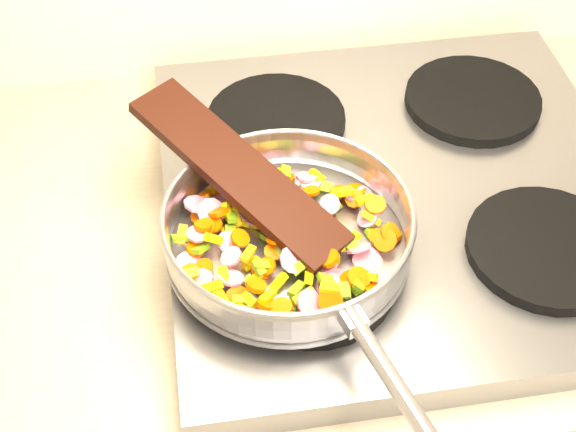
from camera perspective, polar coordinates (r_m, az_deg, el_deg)
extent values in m
cube|color=#939399|center=(1.05, 7.89, 1.53)|extent=(0.60, 0.60, 0.04)
cylinder|color=black|center=(0.91, 1.75, -4.37)|extent=(0.19, 0.19, 0.02)
cylinder|color=black|center=(0.99, 17.96, -2.18)|extent=(0.19, 0.19, 0.02)
cylinder|color=black|center=(1.11, -0.85, 6.85)|extent=(0.19, 0.19, 0.02)
cylinder|color=black|center=(1.17, 12.99, 8.06)|extent=(0.19, 0.19, 0.02)
cylinder|color=#9E9EA5|center=(0.93, 0.00, -2.11)|extent=(0.28, 0.28, 0.01)
torus|color=#9E9EA5|center=(0.91, 0.00, -0.88)|extent=(0.33, 0.33, 0.05)
torus|color=#9E9EA5|center=(0.89, 0.00, 0.18)|extent=(0.29, 0.29, 0.01)
cylinder|color=#9E9EA5|center=(0.77, 7.69, -11.87)|extent=(0.07, 0.19, 0.02)
cube|color=#9E9EA5|center=(0.81, 4.61, -7.36)|extent=(0.03, 0.03, 0.02)
cylinder|color=#DB4F00|center=(0.90, -1.02, -2.57)|extent=(0.03, 0.03, 0.01)
cylinder|color=#BD1254|center=(1.00, -1.22, 2.93)|extent=(0.04, 0.05, 0.01)
cube|color=#629010|center=(0.93, -1.35, -1.39)|extent=(0.02, 0.02, 0.01)
cube|color=yellow|center=(0.87, -4.71, -5.79)|extent=(0.02, 0.02, 0.02)
cube|color=yellow|center=(0.91, 3.60, -2.13)|extent=(0.01, 0.02, 0.01)
cylinder|color=#DB4F00|center=(0.95, 2.91, 0.61)|extent=(0.02, 0.02, 0.02)
cylinder|color=#BD1254|center=(0.88, 0.41, -3.11)|extent=(0.04, 0.04, 0.02)
cylinder|color=#BD1254|center=(0.96, 4.54, 1.53)|extent=(0.03, 0.03, 0.02)
cylinder|color=#BD1254|center=(0.98, 5.50, 1.51)|extent=(0.03, 0.03, 0.02)
cube|color=#629010|center=(0.93, 2.91, -1.00)|extent=(0.03, 0.02, 0.01)
cube|color=#629010|center=(0.92, 0.19, -0.78)|extent=(0.03, 0.02, 0.02)
cylinder|color=#DB4F00|center=(0.89, -6.90, -4.08)|extent=(0.03, 0.03, 0.02)
cube|color=#629010|center=(0.87, 2.94, -4.90)|extent=(0.02, 0.02, 0.01)
cube|color=yellow|center=(0.89, -2.11, -4.30)|extent=(0.02, 0.02, 0.01)
cylinder|color=#DB4F00|center=(0.99, -0.19, 2.72)|extent=(0.03, 0.03, 0.01)
cube|color=yellow|center=(0.89, -2.83, -2.69)|extent=(0.02, 0.02, 0.01)
cube|color=#629010|center=(0.88, -1.90, -3.49)|extent=(0.02, 0.01, 0.01)
cube|color=yellow|center=(0.94, -0.97, 1.39)|extent=(0.02, 0.02, 0.02)
cylinder|color=#DB4F00|center=(1.00, -2.11, 3.45)|extent=(0.03, 0.03, 0.02)
cube|color=#629010|center=(0.87, 0.62, -5.23)|extent=(0.02, 0.03, 0.01)
cube|color=#629010|center=(0.89, 0.15, -3.44)|extent=(0.02, 0.02, 0.01)
cylinder|color=#BD1254|center=(0.94, -6.41, 0.83)|extent=(0.04, 0.04, 0.02)
cylinder|color=#DB4F00|center=(0.98, -0.69, 2.58)|extent=(0.03, 0.02, 0.02)
cylinder|color=#BD1254|center=(0.86, 1.55, -6.22)|extent=(0.04, 0.04, 0.02)
cube|color=#629010|center=(0.97, -0.61, 1.97)|extent=(0.02, 0.02, 0.01)
cylinder|color=#BD1254|center=(0.91, -4.25, -1.86)|extent=(0.04, 0.04, 0.01)
cube|color=yellow|center=(0.95, -6.40, 0.45)|extent=(0.02, 0.02, 0.01)
cylinder|color=#DB4F00|center=(0.94, -0.34, 0.27)|extent=(0.03, 0.03, 0.01)
cylinder|color=#DB4F00|center=(0.87, -3.60, -5.82)|extent=(0.04, 0.03, 0.02)
cylinder|color=#BD1254|center=(0.88, 2.88, -5.08)|extent=(0.04, 0.03, 0.03)
cylinder|color=#BD1254|center=(0.97, -4.59, 1.48)|extent=(0.04, 0.04, 0.02)
cylinder|color=#DB4F00|center=(0.91, 6.92, -1.72)|extent=(0.03, 0.03, 0.03)
cube|color=#629010|center=(0.94, 6.00, -1.20)|extent=(0.02, 0.01, 0.01)
cube|color=yellow|center=(0.89, -7.02, -4.09)|extent=(0.02, 0.02, 0.01)
cube|color=#629010|center=(0.98, 1.86, 2.63)|extent=(0.03, 0.02, 0.02)
cylinder|color=#BD1254|center=(0.98, 1.31, 2.78)|extent=(0.03, 0.03, 0.02)
cube|color=yellow|center=(0.86, -3.26, -5.99)|extent=(0.02, 0.01, 0.01)
cylinder|color=#DB4F00|center=(0.96, -2.10, 2.21)|extent=(0.03, 0.03, 0.01)
cylinder|color=#DB4F00|center=(0.93, -5.24, -0.67)|extent=(0.02, 0.02, 0.01)
cylinder|color=#DB4F00|center=(0.89, -1.95, -3.90)|extent=(0.03, 0.03, 0.01)
cylinder|color=#DB4F00|center=(0.94, -6.23, 0.08)|extent=(0.03, 0.04, 0.02)
cube|color=#629010|center=(0.92, -4.10, -1.35)|extent=(0.01, 0.02, 0.01)
cylinder|color=#BD1254|center=(0.88, -4.07, -4.40)|extent=(0.03, 0.03, 0.02)
cylinder|color=#BD1254|center=(0.88, 5.82, -4.57)|extent=(0.03, 0.04, 0.02)
cube|color=yellow|center=(0.94, 5.90, -0.16)|extent=(0.02, 0.02, 0.02)
cube|color=yellow|center=(0.85, -3.74, -6.64)|extent=(0.02, 0.02, 0.02)
cube|color=yellow|center=(0.86, 3.03, -5.53)|extent=(0.02, 0.02, 0.01)
cylinder|color=#DB4F00|center=(0.85, -1.45, -6.32)|extent=(0.04, 0.03, 0.02)
cube|color=yellow|center=(0.87, -5.51, -5.04)|extent=(0.03, 0.01, 0.02)
cube|color=#629010|center=(0.88, -2.10, -3.67)|extent=(0.02, 0.02, 0.01)
cube|color=yellow|center=(0.94, -2.49, -0.64)|extent=(0.03, 0.02, 0.02)
cube|color=#629010|center=(0.91, -6.24, -2.33)|extent=(0.02, 0.02, 0.02)
cylinder|color=#BD1254|center=(0.94, -2.81, 0.00)|extent=(0.04, 0.04, 0.03)
cylinder|color=#BD1254|center=(0.90, 0.32, -1.55)|extent=(0.04, 0.05, 0.03)
cube|color=yellow|center=(0.98, -5.03, 2.06)|extent=(0.03, 0.02, 0.01)
cube|color=yellow|center=(0.85, -1.43, -5.72)|extent=(0.02, 0.02, 0.01)
cube|color=#629010|center=(0.88, -4.60, -4.26)|extent=(0.01, 0.02, 0.01)
cube|color=yellow|center=(0.91, -7.54, -1.32)|extent=(0.02, 0.02, 0.02)
cube|color=#629010|center=(0.85, -0.51, -7.15)|extent=(0.02, 0.02, 0.02)
cube|color=#629010|center=(0.90, -0.47, -2.38)|extent=(0.02, 0.02, 0.01)
cube|color=#629010|center=(0.96, 3.27, 0.87)|extent=(0.02, 0.02, 0.01)
cube|color=#629010|center=(0.85, -2.28, -7.28)|extent=(0.02, 0.02, 0.01)
cube|color=#629010|center=(0.95, 5.78, 0.25)|extent=(0.02, 0.03, 0.01)
cube|color=#629010|center=(0.87, 2.68, -4.48)|extent=(0.02, 0.01, 0.02)
cylinder|color=#DB4F00|center=(0.99, -3.10, 2.36)|extent=(0.03, 0.03, 0.03)
cylinder|color=#DB4F00|center=(0.96, 1.68, 1.79)|extent=(0.02, 0.02, 0.01)
cube|color=#629010|center=(0.98, 2.60, 2.11)|extent=(0.02, 0.02, 0.01)
cylinder|color=#DB4F00|center=(0.94, 7.34, -1.42)|extent=(0.03, 0.03, 0.01)
cube|color=#629010|center=(0.87, 3.39, -6.20)|extent=(0.03, 0.02, 0.01)
cube|color=yellow|center=(0.95, 3.88, 1.71)|extent=(0.02, 0.01, 0.01)
cylinder|color=#DB4F00|center=(0.85, 3.05, -6.07)|extent=(0.03, 0.03, 0.02)
cylinder|color=#BD1254|center=(0.88, 3.83, -4.53)|extent=(0.04, 0.05, 0.03)
cube|color=yellow|center=(0.85, -2.76, -5.97)|extent=(0.02, 0.02, 0.01)
cube|color=yellow|center=(0.86, 1.09, -5.69)|extent=(0.03, 0.02, 0.01)
cube|color=#629010|center=(0.88, 4.67, -4.28)|extent=(0.02, 0.02, 0.01)
cylinder|color=#BD1254|center=(0.90, -7.04, -3.50)|extent=(0.05, 0.05, 0.02)
cylinder|color=#BD1254|center=(0.93, -0.50, -0.97)|extent=(0.04, 0.04, 0.01)
cylinder|color=#BD1254|center=(0.93, 3.29, -1.47)|extent=(0.04, 0.04, 0.02)
cylinder|color=#DB4F00|center=(0.90, -0.78, -1.69)|extent=(0.04, 0.03, 0.02)
cube|color=yellow|center=(0.91, 4.59, -1.47)|extent=(0.02, 0.02, 0.01)
cylinder|color=#BD1254|center=(0.93, -5.54, 0.31)|extent=(0.04, 0.03, 0.04)
cube|color=#629010|center=(0.88, 0.80, -3.65)|extent=(0.02, 0.02, 0.02)
cylinder|color=#DB4F00|center=(0.92, 1.51, -0.62)|extent=(0.02, 0.03, 0.02)
cylinder|color=#DB4F00|center=(0.96, -1.29, 2.24)|extent=(0.02, 0.03, 0.02)
cube|color=yellow|center=(0.87, -5.10, -5.99)|extent=(0.01, 0.03, 0.01)
cube|color=#629010|center=(0.99, -0.19, 3.17)|extent=(0.02, 0.02, 0.01)
cylinder|color=#DB4F00|center=(0.87, 5.06, -4.39)|extent=(0.03, 0.03, 0.02)
cube|color=yellow|center=(0.88, 5.61, -4.35)|extent=(0.03, 0.02, 0.02)
cylinder|color=#DB4F00|center=(0.88, 2.99, -3.04)|extent=(0.03, 0.03, 0.02)
cube|color=#629010|center=(0.88, -2.45, -4.88)|extent=(0.02, 0.03, 0.01)
cube|color=yellow|center=(0.93, -4.42, 0.42)|extent=(0.01, 0.02, 0.02)
cube|color=#629010|center=(0.87, 0.39, -6.15)|extent=(0.02, 0.02, 0.01)
cylinder|color=#BD1254|center=(0.91, 5.01, -2.29)|extent=(0.03, 0.03, 0.03)
cylinder|color=#DB4F00|center=(0.98, -5.00, 2.03)|extent=(0.03, 0.03, 0.02)
cube|color=#629010|center=(0.90, 0.80, -3.35)|extent=(0.01, 0.02, 0.01)
cylinder|color=#BD1254|center=(0.90, 2.61, -3.69)|extent=(0.04, 0.04, 0.02)
cylinder|color=#DB4F00|center=(0.98, 4.85, 1.83)|extent=(0.03, 0.03, 0.01)
cube|color=yellow|center=(0.94, -4.82, 0.35)|extent=(0.02, 0.02, 0.01)
cylinder|color=#DB4F00|center=(0.89, -1.53, -3.59)|extent=(0.03, 0.03, 0.02)
cube|color=#629010|center=(0.87, 4.80, -5.07)|extent=(0.02, 0.02, 0.01)
cube|color=yellow|center=(0.99, -1.15, 3.14)|extent=(0.03, 0.02, 0.01)
cube|color=yellow|center=(0.87, 1.48, -4.40)|extent=(0.01, 0.02, 0.02)
cylinder|color=#BD1254|center=(0.91, -6.48, -1.28)|extent=(0.03, 0.03, 0.01)
cylinder|color=#DB4F00|center=(0.93, -4.96, 0.35)|extent=(0.04, 0.04, 0.02)
cylinder|color=#BD1254|center=(0.98, -2.54, 3.26)|extent=(0.04, 0.03, 0.02)
cylinder|color=#BD1254|center=(0.94, 5.70, -0.11)|extent=(0.03, 0.04, 0.02)
cube|color=#629010|center=(0.98, -1.35, 2.93)|extent=(0.02, 0.02, 0.01)
cylinder|color=#DB4F00|center=(0.95, -4.76, 0.30)|extent=(0.03, 0.03, 0.02)
cube|color=yellow|center=(0.98, 2.09, 2.88)|extent=(0.02, 0.02, 0.01)
cube|color=#629010|center=(0.91, -7.62, -1.55)|extent=(0.02, 0.01, 0.01)
cylinder|color=#DB4F00|center=(0.90, -5.96, -3.61)|extent=(0.02, 0.02, 0.02)
cube|color=yellow|center=(0.94, 5.48, 1.17)|extent=(0.02, 0.02, 0.01)
cube|color=#629010|center=(0.95, 0.63, 0.97)|extent=(0.01, 0.02, 0.01)
cylinder|color=#DB4F00|center=(0.92, 6.35, -1.43)|extent=(0.02, 0.02, 0.01)
cylinder|color=#DB4F00|center=(0.91, -6.63, -2.38)|extent=(0.03, 0.03, 0.02)
cube|color=yellow|center=(0.94, -3.73, -0.09)|extent=(0.02, 0.03, 0.02)
cube|color=#629010|center=(0.85, -3.99, -6.74)|extent=(0.02, 0.02, 0.02)
cube|color=yellow|center=(0.92, 2.02, -0.30)|extent=(0.02, 0.01, 0.01)
cylinder|color=#DB4F00|center=(0.94, 6.24, 0.78)|extent=(0.03, 0.03, 0.01)
cylinder|color=#BD1254|center=(0.95, -3.57, 0.61)|extent=(0.04, 0.04, 0.01)
cube|color=yellow|center=(0.85, 2.92, -5.19)|extent=(0.02, 0.02, 0.01)
cylinder|color=#DB4F00|center=(0.86, -2.28, -4.94)|extent=(0.03, 0.03, 0.02)
cylinder|color=#DB4F00|center=(0.99, -1.44, 3.28)|extent=(0.02, 0.02, 0.02)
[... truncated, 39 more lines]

